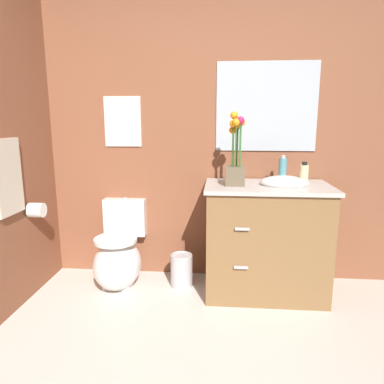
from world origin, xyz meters
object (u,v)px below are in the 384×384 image
(trash_bin, at_px, (182,270))
(hanging_towel, at_px, (8,177))
(toilet, at_px, (119,257))
(wall_mirror, at_px, (267,107))
(wall_poster, at_px, (123,122))
(toilet_paper_roll, at_px, (37,210))
(lotion_bottle, at_px, (282,170))
(soap_bottle, at_px, (304,175))
(vanity_cabinet, at_px, (266,238))
(flower_vase, at_px, (235,158))

(trash_bin, distance_m, hanging_towel, 1.47)
(toilet, distance_m, trash_bin, 0.53)
(trash_bin, distance_m, wall_mirror, 1.49)
(wall_poster, bearing_deg, toilet_paper_roll, -140.31)
(trash_bin, relative_size, wall_mirror, 0.34)
(lotion_bottle, height_order, wall_poster, wall_poster)
(toilet, xyz_separation_m, lotion_bottle, (1.29, 0.05, 0.73))
(toilet, bearing_deg, soap_bottle, -2.16)
(soap_bottle, bearing_deg, toilet, 177.84)
(vanity_cabinet, bearing_deg, hanging_towel, -167.70)
(hanging_towel, bearing_deg, toilet, 34.24)
(toilet, relative_size, toilet_paper_roll, 6.27)
(hanging_towel, bearing_deg, wall_mirror, 20.93)
(flower_vase, distance_m, soap_bottle, 0.52)
(flower_vase, height_order, wall_poster, wall_poster)
(lotion_bottle, distance_m, toilet_paper_roll, 1.89)
(flower_vase, bearing_deg, wall_mirror, 52.83)
(toilet_paper_roll, bearing_deg, hanging_towel, -103.95)
(lotion_bottle, xyz_separation_m, trash_bin, (-0.78, -0.03, -0.83))
(toilet, distance_m, toilet_paper_roll, 0.74)
(flower_vase, relative_size, trash_bin, 1.98)
(toilet, bearing_deg, wall_poster, 90.00)
(vanity_cabinet, height_order, trash_bin, vanity_cabinet)
(toilet, bearing_deg, toilet_paper_roll, -160.64)
(lotion_bottle, distance_m, hanging_towel, 1.96)
(toilet, height_order, lotion_bottle, lotion_bottle)
(vanity_cabinet, relative_size, toilet_paper_roll, 9.55)
(trash_bin, bearing_deg, wall_poster, 154.55)
(toilet, distance_m, wall_mirror, 1.71)
(flower_vase, relative_size, soap_bottle, 2.99)
(soap_bottle, height_order, toilet_paper_roll, soap_bottle)
(vanity_cabinet, relative_size, soap_bottle, 5.84)
(vanity_cabinet, distance_m, flower_vase, 0.68)
(vanity_cabinet, distance_m, soap_bottle, 0.56)
(wall_poster, xyz_separation_m, hanging_towel, (-0.61, -0.69, -0.37))
(soap_bottle, bearing_deg, lotion_bottle, 142.74)
(toilet_paper_roll, bearing_deg, lotion_bottle, 7.61)
(flower_vase, distance_m, wall_mirror, 0.56)
(lotion_bottle, xyz_separation_m, wall_mirror, (-0.11, 0.22, 0.48))
(toilet, height_order, wall_poster, wall_poster)
(lotion_bottle, bearing_deg, soap_bottle, -37.26)
(toilet, height_order, flower_vase, flower_vase)
(toilet, xyz_separation_m, hanging_towel, (-0.61, -0.42, 0.72))
(soap_bottle, bearing_deg, wall_poster, 167.33)
(toilet, relative_size, flower_vase, 1.28)
(wall_mirror, height_order, toilet_paper_roll, wall_mirror)
(trash_bin, relative_size, toilet_paper_roll, 2.47)
(vanity_cabinet, height_order, wall_poster, wall_poster)
(hanging_towel, bearing_deg, vanity_cabinet, 12.30)
(flower_vase, distance_m, hanging_towel, 1.59)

